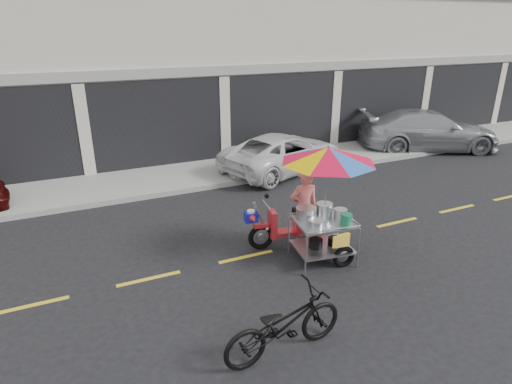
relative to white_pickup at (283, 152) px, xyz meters
name	(u,v)px	position (x,y,z in m)	size (l,w,h in m)	color
ground	(328,238)	(-1.34, -4.70, -0.61)	(90.00, 90.00, 0.00)	black
sidewalk	(236,167)	(-1.34, 0.80, -0.54)	(45.00, 3.00, 0.15)	gray
shophouse_block	(251,31)	(1.47, 5.89, 3.62)	(36.00, 8.11, 10.40)	beige
centerline	(328,238)	(-1.34, -4.70, -0.61)	(42.00, 0.10, 0.01)	gold
white_pickup	(283,152)	(0.00, 0.00, 0.00)	(2.04, 4.42, 1.23)	silver
silver_pickup	(428,130)	(6.22, 0.00, 0.14)	(2.10, 5.17, 1.50)	#979B9F
near_bicycle	(284,324)	(-3.94, -7.47, -0.11)	(0.67, 1.91, 1.01)	black
food_vendor_rig	(317,185)	(-1.97, -5.12, 0.90)	(2.39, 2.15, 2.41)	black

